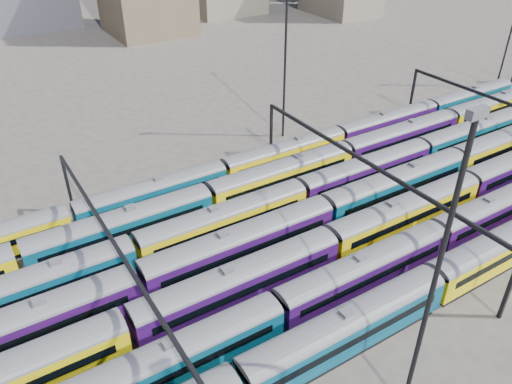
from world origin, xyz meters
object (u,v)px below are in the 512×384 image
rake_2 (330,242)px  rake_1 (437,234)px  mast_2 (436,275)px  rake_0 (347,327)px

rake_2 → rake_1: bearing=-24.5°
mast_2 → rake_2: bearing=70.3°
rake_2 → mast_2: mast_2 is taller
rake_0 → rake_2: size_ratio=1.13×
rake_1 → rake_2: 12.08m
rake_0 → rake_1: 17.99m
rake_0 → rake_1: size_ratio=1.20×
rake_1 → mast_2: 23.71m
rake_0 → mast_2: (0.21, -7.00, 11.17)m
rake_0 → mast_2: bearing=-88.3°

